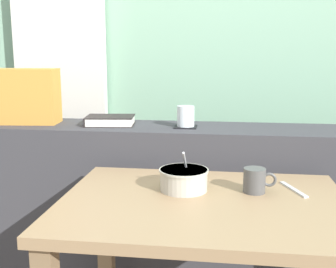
{
  "coord_description": "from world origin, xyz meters",
  "views": [
    {
      "loc": [
        0.15,
        -1.37,
        1.19
      ],
      "look_at": [
        -0.09,
        0.45,
        0.82
      ],
      "focal_mm": 45.67,
      "sensor_mm": 36.0,
      "label": 1
    }
  ],
  "objects_px": {
    "closed_book": "(110,120)",
    "throw_pillow": "(24,96)",
    "coaster_square": "(186,127)",
    "breakfast_table": "(203,235)",
    "ceramic_mug": "(255,180)",
    "fork_utensil": "(293,189)",
    "soup_bowl": "(184,180)",
    "juice_glass": "(186,117)"
  },
  "relations": [
    {
      "from": "juice_glass",
      "to": "throw_pillow",
      "type": "xyz_separation_m",
      "value": [
        -0.78,
        0.01,
        0.08
      ]
    },
    {
      "from": "closed_book",
      "to": "juice_glass",
      "type": "bearing_deg",
      "value": -2.67
    },
    {
      "from": "breakfast_table",
      "to": "closed_book",
      "type": "height_order",
      "value": "closed_book"
    },
    {
      "from": "closed_book",
      "to": "fork_utensil",
      "type": "height_order",
      "value": "closed_book"
    },
    {
      "from": "juice_glass",
      "to": "breakfast_table",
      "type": "bearing_deg",
      "value": -78.87
    },
    {
      "from": "coaster_square",
      "to": "ceramic_mug",
      "type": "distance_m",
      "value": 0.56
    },
    {
      "from": "soup_bowl",
      "to": "fork_utensil",
      "type": "bearing_deg",
      "value": 7.53
    },
    {
      "from": "closed_book",
      "to": "ceramic_mug",
      "type": "bearing_deg",
      "value": -37.52
    },
    {
      "from": "coaster_square",
      "to": "ceramic_mug",
      "type": "height_order",
      "value": "coaster_square"
    },
    {
      "from": "coaster_square",
      "to": "closed_book",
      "type": "xyz_separation_m",
      "value": [
        -0.36,
        0.02,
        0.02
      ]
    },
    {
      "from": "throw_pillow",
      "to": "ceramic_mug",
      "type": "distance_m",
      "value": 1.19
    },
    {
      "from": "juice_glass",
      "to": "fork_utensil",
      "type": "distance_m",
      "value": 0.63
    },
    {
      "from": "breakfast_table",
      "to": "coaster_square",
      "type": "height_order",
      "value": "coaster_square"
    },
    {
      "from": "breakfast_table",
      "to": "ceramic_mug",
      "type": "xyz_separation_m",
      "value": [
        0.17,
        0.1,
        0.16
      ]
    },
    {
      "from": "fork_utensil",
      "to": "ceramic_mug",
      "type": "xyz_separation_m",
      "value": [
        -0.14,
        -0.04,
        0.04
      ]
    },
    {
      "from": "soup_bowl",
      "to": "fork_utensil",
      "type": "height_order",
      "value": "soup_bowl"
    },
    {
      "from": "breakfast_table",
      "to": "ceramic_mug",
      "type": "height_order",
      "value": "ceramic_mug"
    },
    {
      "from": "coaster_square",
      "to": "throw_pillow",
      "type": "xyz_separation_m",
      "value": [
        -0.78,
        0.01,
        0.13
      ]
    },
    {
      "from": "coaster_square",
      "to": "juice_glass",
      "type": "xyz_separation_m",
      "value": [
        0.0,
        0.0,
        0.05
      ]
    },
    {
      "from": "coaster_square",
      "to": "closed_book",
      "type": "relative_size",
      "value": 0.42
    },
    {
      "from": "throw_pillow",
      "to": "closed_book",
      "type": "bearing_deg",
      "value": 0.62
    },
    {
      "from": "coaster_square",
      "to": "juice_glass",
      "type": "height_order",
      "value": "juice_glass"
    },
    {
      "from": "breakfast_table",
      "to": "ceramic_mug",
      "type": "relative_size",
      "value": 8.33
    },
    {
      "from": "breakfast_table",
      "to": "juice_glass",
      "type": "distance_m",
      "value": 0.67
    },
    {
      "from": "breakfast_table",
      "to": "throw_pillow",
      "type": "bearing_deg",
      "value": 146.29
    },
    {
      "from": "breakfast_table",
      "to": "fork_utensil",
      "type": "bearing_deg",
      "value": 25.37
    },
    {
      "from": "closed_book",
      "to": "throw_pillow",
      "type": "height_order",
      "value": "throw_pillow"
    },
    {
      "from": "throw_pillow",
      "to": "fork_utensil",
      "type": "xyz_separation_m",
      "value": [
        1.2,
        -0.45,
        -0.26
      ]
    },
    {
      "from": "closed_book",
      "to": "throw_pillow",
      "type": "xyz_separation_m",
      "value": [
        -0.42,
        -0.0,
        0.11
      ]
    },
    {
      "from": "throw_pillow",
      "to": "juice_glass",
      "type": "bearing_deg",
      "value": -0.9
    },
    {
      "from": "breakfast_table",
      "to": "fork_utensil",
      "type": "distance_m",
      "value": 0.36
    },
    {
      "from": "coaster_square",
      "to": "soup_bowl",
      "type": "height_order",
      "value": "soup_bowl"
    },
    {
      "from": "juice_glass",
      "to": "soup_bowl",
      "type": "height_order",
      "value": "juice_glass"
    },
    {
      "from": "throw_pillow",
      "to": "fork_utensil",
      "type": "bearing_deg",
      "value": -20.54
    },
    {
      "from": "breakfast_table",
      "to": "throw_pillow",
      "type": "height_order",
      "value": "throw_pillow"
    },
    {
      "from": "fork_utensil",
      "to": "ceramic_mug",
      "type": "distance_m",
      "value": 0.15
    },
    {
      "from": "ceramic_mug",
      "to": "juice_glass",
      "type": "bearing_deg",
      "value": 120.8
    },
    {
      "from": "throw_pillow",
      "to": "coaster_square",
      "type": "bearing_deg",
      "value": -0.9
    },
    {
      "from": "juice_glass",
      "to": "ceramic_mug",
      "type": "relative_size",
      "value": 0.82
    },
    {
      "from": "coaster_square",
      "to": "fork_utensil",
      "type": "distance_m",
      "value": 0.62
    },
    {
      "from": "breakfast_table",
      "to": "throw_pillow",
      "type": "xyz_separation_m",
      "value": [
        -0.89,
        0.59,
        0.39
      ]
    },
    {
      "from": "fork_utensil",
      "to": "ceramic_mug",
      "type": "height_order",
      "value": "ceramic_mug"
    }
  ]
}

